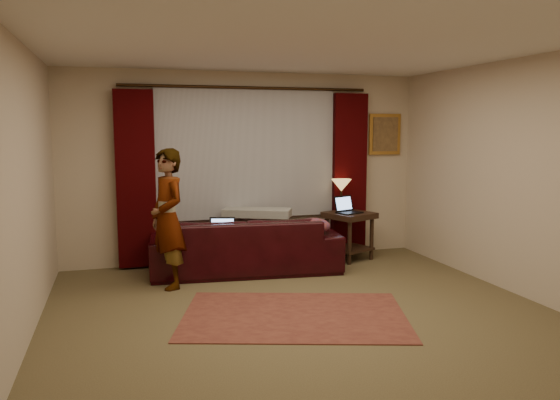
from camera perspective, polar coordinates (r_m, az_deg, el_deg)
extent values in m
cube|color=brown|center=(5.50, 2.63, -12.07)|extent=(5.00, 5.00, 0.01)
cube|color=silver|center=(5.24, 2.81, 15.87)|extent=(5.00, 5.00, 0.02)
cube|color=beige|center=(7.61, -3.53, 3.44)|extent=(5.00, 0.02, 2.60)
cube|color=beige|center=(2.99, 18.77, -3.23)|extent=(5.00, 0.02, 2.60)
cube|color=beige|center=(4.98, -25.55, 0.58)|extent=(0.02, 5.00, 2.60)
cube|color=beige|center=(6.48, 24.09, 2.10)|extent=(0.02, 5.00, 2.60)
cube|color=#9B9BA3|center=(7.54, -3.44, 4.92)|extent=(2.50, 0.05, 1.80)
cube|color=black|center=(7.31, -14.85, 2.10)|extent=(0.50, 0.14, 2.30)
cube|color=black|center=(7.99, 7.21, 2.72)|extent=(0.50, 0.14, 2.30)
cylinder|color=black|center=(7.50, -3.40, 11.64)|extent=(0.04, 0.04, 3.40)
cube|color=#BB8535|center=(8.29, 10.88, 6.77)|extent=(0.50, 0.04, 0.60)
imported|color=black|center=(7.03, -3.62, -3.60)|extent=(2.49, 1.26, 0.97)
cube|color=gray|center=(7.29, -2.42, 0.70)|extent=(0.97, 0.71, 0.11)
ellipsoid|color=brown|center=(7.01, 3.39, -2.80)|extent=(0.49, 0.39, 0.20)
cube|color=brown|center=(5.50, 1.51, -11.97)|extent=(2.52, 2.04, 0.01)
cube|color=black|center=(7.76, 7.23, -3.73)|extent=(0.75, 0.75, 0.67)
imported|color=gray|center=(6.40, -11.66, -1.93)|extent=(0.60, 0.60, 1.61)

